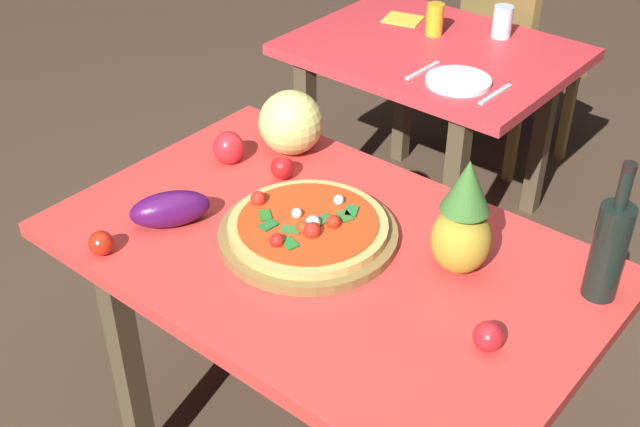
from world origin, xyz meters
TOP-DOWN VIEW (x-y plane):
  - display_table at (0.00, 0.00)m, footprint 1.31×0.83m
  - background_table at (-0.47, 1.18)m, footprint 0.98×0.76m
  - dining_chair at (-0.45, 1.79)m, footprint 0.50×0.50m
  - pizza_board at (-0.06, -0.00)m, footprint 0.44×0.44m
  - pizza at (-0.06, -0.01)m, footprint 0.39×0.39m
  - wine_bottle at (0.57, 0.26)m, footprint 0.08×0.08m
  - pineapple_left at (0.29, 0.13)m, footprint 0.14×0.14m
  - melon at (-0.37, 0.29)m, footprint 0.18×0.18m
  - bell_pepper at (-0.46, 0.14)m, footprint 0.09×0.09m
  - eggplant at (-0.36, -0.17)m, footprint 0.18×0.22m
  - tomato_by_bottle at (0.47, -0.05)m, footprint 0.06×0.06m
  - tomato_at_corner at (-0.39, -0.36)m, footprint 0.06×0.06m
  - tomato_near_board at (-0.29, 0.17)m, footprint 0.06×0.06m
  - drinking_glass_juice at (-0.53, 1.27)m, footprint 0.06×0.06m
  - drinking_glass_water at (-0.32, 1.42)m, footprint 0.07×0.07m
  - dinner_plate at (-0.23, 0.98)m, footprint 0.22×0.22m
  - fork_utensil at (-0.37, 0.98)m, footprint 0.02×0.18m
  - knife_utensil at (-0.09, 0.98)m, footprint 0.02×0.18m
  - napkin_folded at (-0.70, 1.32)m, footprint 0.17×0.15m

SIDE VIEW (x-z plane):
  - dining_chair at x=-0.45m, z-range 0.06..0.91m
  - background_table at x=-0.47m, z-range 0.26..1.00m
  - display_table at x=0.00m, z-range 0.28..1.02m
  - napkin_folded at x=-0.70m, z-range 0.74..0.75m
  - fork_utensil at x=-0.37m, z-range 0.74..0.75m
  - knife_utensil at x=-0.09m, z-range 0.74..0.75m
  - dinner_plate at x=-0.23m, z-range 0.74..0.76m
  - pizza_board at x=-0.06m, z-range 0.74..0.77m
  - tomato_at_corner at x=-0.39m, z-range 0.74..0.80m
  - tomato_by_bottle at x=0.47m, z-range 0.74..0.81m
  - tomato_near_board at x=-0.29m, z-range 0.74..0.81m
  - pizza at x=-0.06m, z-range 0.75..0.81m
  - bell_pepper at x=-0.46m, z-range 0.74..0.83m
  - eggplant at x=-0.36m, z-range 0.74..0.83m
  - drinking_glass_water at x=-0.32m, z-range 0.74..0.86m
  - drinking_glass_juice at x=-0.53m, z-range 0.74..0.86m
  - melon at x=-0.37m, z-range 0.74..0.93m
  - wine_bottle at x=0.57m, z-range 0.70..1.04m
  - pineapple_left at x=0.29m, z-range 0.73..1.02m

